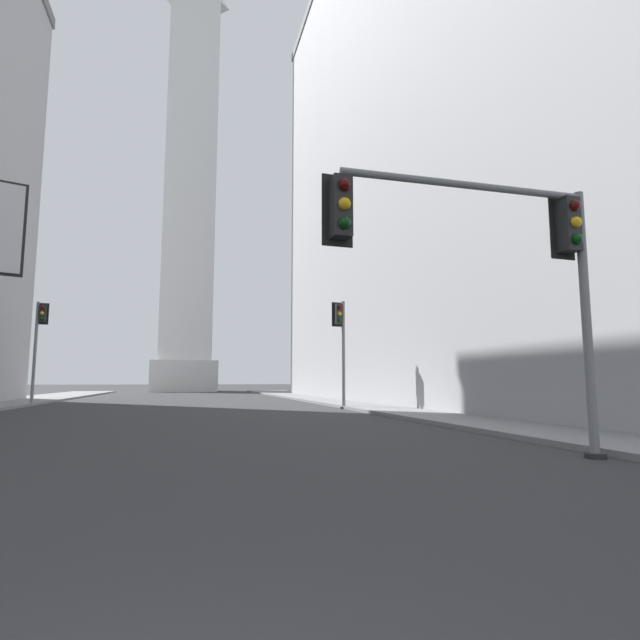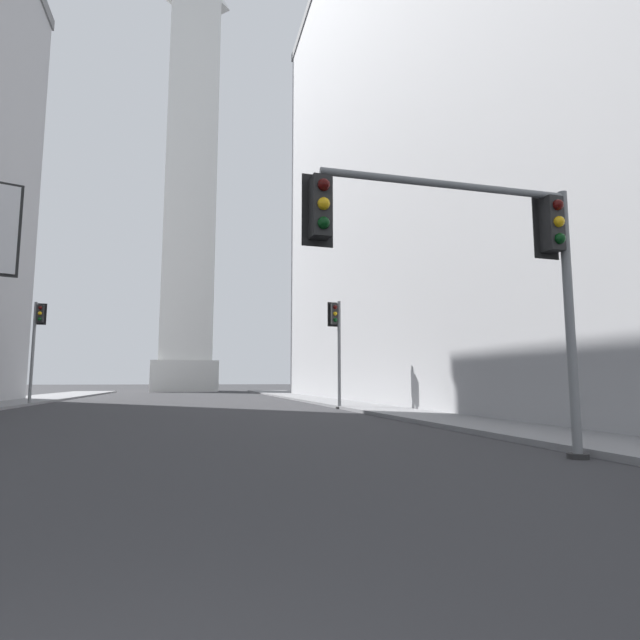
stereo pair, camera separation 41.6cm
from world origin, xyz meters
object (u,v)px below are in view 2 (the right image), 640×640
(traffic_light_mid_right, at_px, (337,337))
(traffic_light_mid_left, at_px, (36,337))
(obelisk, at_px, (192,170))
(traffic_light_near_right, at_px, (483,245))

(traffic_light_mid_right, relative_size, traffic_light_mid_left, 0.92)
(obelisk, relative_size, traffic_light_near_right, 11.84)
(traffic_light_near_right, bearing_deg, traffic_light_mid_left, 119.78)
(traffic_light_near_right, bearing_deg, traffic_light_mid_right, 82.83)
(traffic_light_near_right, xyz_separation_m, traffic_light_mid_left, (-14.48, 25.31, 0.06))
(obelisk, height_order, traffic_light_near_right, obelisk)
(traffic_light_mid_left, bearing_deg, obelisk, 77.62)
(traffic_light_near_right, xyz_separation_m, traffic_light_mid_right, (2.17, 17.28, -0.26))
(traffic_light_mid_right, bearing_deg, traffic_light_mid_left, 154.26)
(obelisk, height_order, traffic_light_mid_right, obelisk)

